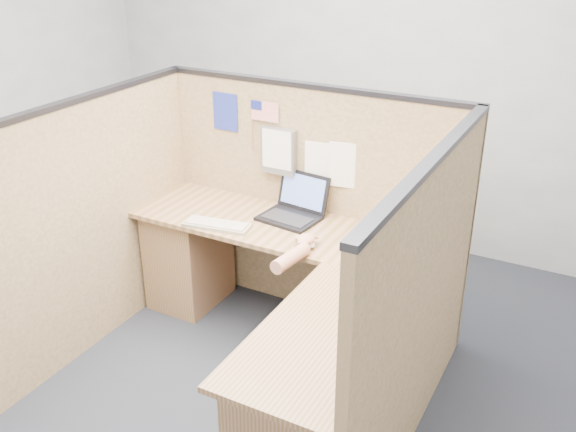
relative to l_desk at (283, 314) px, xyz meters
The scene contains 13 objects.
floor 0.52m from the l_desk, 122.80° to the right, with size 5.00×5.00×0.00m, color black.
wall_back 2.22m from the l_desk, 95.35° to the left, with size 5.00×5.00×0.00m, color gray.
cubicle_partitions 0.44m from the l_desk, 142.47° to the left, with size 2.06×1.83×1.53m.
l_desk is the anchor object (origin of this frame).
laptop 0.71m from the l_desk, 111.63° to the left, with size 0.38×0.37×0.25m.
keyboard 0.68m from the l_desk, 161.05° to the left, with size 0.43×0.20×0.03m.
mouse 0.42m from the l_desk, 79.62° to the left, with size 0.12×0.07×0.05m, color #BCBCC1.
hand_forearm 0.38m from the l_desk, 49.89° to the left, with size 0.12×0.41×0.09m.
blue_poster 1.37m from the l_desk, 139.09° to the left, with size 0.18×0.00×0.25m, color navy.
american_flag 1.25m from the l_desk, 127.26° to the left, with size 0.19×0.01×0.33m.
file_holder 1.03m from the l_desk, 120.38° to the left, with size 0.23×0.05×0.29m.
paper_left 0.96m from the l_desk, 98.86° to the left, with size 0.21×0.00×0.26m, color white.
paper_right 0.96m from the l_desk, 84.38° to the left, with size 0.22×0.00×0.28m, color white.
Camera 1 is at (1.64, -2.38, 2.41)m, focal length 40.00 mm.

